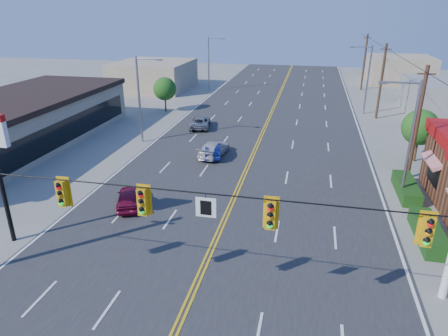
% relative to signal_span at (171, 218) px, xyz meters
% --- Properties ---
extents(ground, '(160.00, 160.00, 0.00)m').
position_rel_signal_span_xyz_m(ground, '(0.12, 0.00, -4.89)').
color(ground, gray).
rests_on(ground, ground).
extents(road, '(20.00, 120.00, 0.06)m').
position_rel_signal_span_xyz_m(road, '(0.12, 20.00, -4.86)').
color(road, '#2D2D30').
rests_on(road, ground).
extents(signal_span, '(24.32, 0.34, 9.00)m').
position_rel_signal_span_xyz_m(signal_span, '(0.00, 0.00, 0.00)').
color(signal_span, '#47301E').
rests_on(signal_span, ground).
extents(strip_mall, '(10.40, 26.40, 4.40)m').
position_rel_signal_span_xyz_m(strip_mall, '(-21.88, 18.00, -2.63)').
color(strip_mall, tan).
rests_on(strip_mall, ground).
extents(streetlight_se, '(2.55, 0.25, 8.00)m').
position_rel_signal_span_xyz_m(streetlight_se, '(10.91, 14.00, -0.37)').
color(streetlight_se, gray).
rests_on(streetlight_se, ground).
extents(streetlight_ne, '(2.55, 0.25, 8.00)m').
position_rel_signal_span_xyz_m(streetlight_ne, '(10.91, 38.00, -0.37)').
color(streetlight_ne, gray).
rests_on(streetlight_ne, ground).
extents(streetlight_sw, '(2.55, 0.25, 8.00)m').
position_rel_signal_span_xyz_m(streetlight_sw, '(-10.67, 22.00, -0.37)').
color(streetlight_sw, gray).
rests_on(streetlight_sw, ground).
extents(streetlight_nw, '(2.55, 0.25, 8.00)m').
position_rel_signal_span_xyz_m(streetlight_nw, '(-10.67, 48.00, -0.37)').
color(streetlight_nw, gray).
rests_on(streetlight_nw, ground).
extents(utility_pole_near, '(0.28, 0.28, 8.40)m').
position_rel_signal_span_xyz_m(utility_pole_near, '(12.32, 18.00, -0.69)').
color(utility_pole_near, '#47301E').
rests_on(utility_pole_near, ground).
extents(utility_pole_mid, '(0.28, 0.28, 8.40)m').
position_rel_signal_span_xyz_m(utility_pole_mid, '(12.32, 36.00, -0.69)').
color(utility_pole_mid, '#47301E').
rests_on(utility_pole_mid, ground).
extents(utility_pole_far, '(0.28, 0.28, 8.40)m').
position_rel_signal_span_xyz_m(utility_pole_far, '(12.32, 54.00, -0.69)').
color(utility_pole_far, '#47301E').
rests_on(utility_pole_far, ground).
extents(tree_kfc_rear, '(2.94, 2.94, 4.41)m').
position_rel_signal_span_xyz_m(tree_kfc_rear, '(13.62, 22.00, -1.95)').
color(tree_kfc_rear, '#47301E').
rests_on(tree_kfc_rear, ground).
extents(tree_west, '(2.80, 2.80, 4.20)m').
position_rel_signal_span_xyz_m(tree_west, '(-12.88, 34.00, -2.09)').
color(tree_west, '#47301E').
rests_on(tree_west, ground).
extents(bld_west_far, '(11.00, 12.00, 4.20)m').
position_rel_signal_span_xyz_m(bld_west_far, '(-19.88, 48.00, -2.79)').
color(bld_west_far, tan).
rests_on(bld_west_far, ground).
extents(bld_east_far, '(10.00, 10.00, 4.40)m').
position_rel_signal_span_xyz_m(bld_east_far, '(19.12, 62.00, -2.69)').
color(bld_east_far, tan).
rests_on(bld_east_far, ground).
extents(car_magenta, '(2.64, 3.88, 1.23)m').
position_rel_signal_span_xyz_m(car_magenta, '(-6.31, 9.15, -4.27)').
color(car_magenta, maroon).
rests_on(car_magenta, ground).
extents(car_blue, '(2.06, 3.88, 1.22)m').
position_rel_signal_span_xyz_m(car_blue, '(-3.19, 19.28, -4.28)').
color(car_blue, '#0E1652').
rests_on(car_blue, ground).
extents(car_white, '(2.25, 4.52, 1.26)m').
position_rel_signal_span_xyz_m(car_white, '(-3.20, 19.53, -4.25)').
color(car_white, '#BDBDBD').
rests_on(car_white, ground).
extents(car_silver, '(2.73, 4.63, 1.21)m').
position_rel_signal_span_xyz_m(car_silver, '(-6.70, 27.74, -4.28)').
color(car_silver, '#9A9A9E').
rests_on(car_silver, ground).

